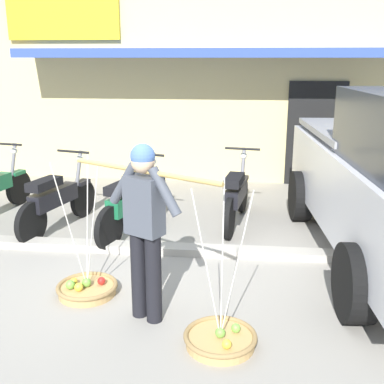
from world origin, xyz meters
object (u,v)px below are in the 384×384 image
object	(u,v)px
fruit_vendor	(145,222)
fruit_basket_right_side	(87,288)
motorcycle_second_in_row	(57,200)
motorcycle_third_in_row	(132,204)
fruit_basket_left_side	(220,338)
motorcycle_end_of_row	(236,196)

from	to	relation	value
fruit_vendor	fruit_basket_right_side	size ratio (longest dim) A/B	1.17
motorcycle_second_in_row	motorcycle_third_in_row	xyz separation A→B (m)	(1.11, -0.07, 0.00)
fruit_basket_right_side	motorcycle_second_in_row	world-z (taller)	fruit_basket_right_side
fruit_basket_left_side	fruit_vendor	bearing A→B (deg)	151.48
motorcycle_second_in_row	motorcycle_end_of_row	xyz separation A→B (m)	(2.56, 0.49, 0.00)
fruit_vendor	fruit_basket_left_side	bearing A→B (deg)	-28.52
fruit_basket_right_side	motorcycle_second_in_row	size ratio (longest dim) A/B	0.81
motorcycle_second_in_row	motorcycle_third_in_row	bearing A→B (deg)	-3.76
motorcycle_second_in_row	fruit_vendor	bearing A→B (deg)	-52.05
fruit_basket_left_side	fruit_basket_right_side	size ratio (longest dim) A/B	1.00
fruit_basket_right_side	fruit_basket_left_side	bearing A→B (deg)	-28.41
fruit_vendor	motorcycle_end_of_row	bearing A→B (deg)	73.71
fruit_vendor	fruit_basket_right_side	xyz separation A→B (m)	(-0.73, 0.39, -0.90)
fruit_vendor	motorcycle_second_in_row	bearing A→B (deg)	127.95
motorcycle_second_in_row	motorcycle_end_of_row	world-z (taller)	same
fruit_vendor	motorcycle_second_in_row	world-z (taller)	fruit_vendor
fruit_basket_right_side	motorcycle_third_in_row	distance (m)	1.83
motorcycle_third_in_row	motorcycle_second_in_row	bearing A→B (deg)	176.24
fruit_basket_left_side	motorcycle_third_in_row	size ratio (longest dim) A/B	0.82
fruit_basket_right_side	motorcycle_end_of_row	bearing A→B (deg)	57.02
motorcycle_third_in_row	motorcycle_end_of_row	xyz separation A→B (m)	(1.45, 0.56, 0.00)
motorcycle_end_of_row	motorcycle_third_in_row	bearing A→B (deg)	-158.70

